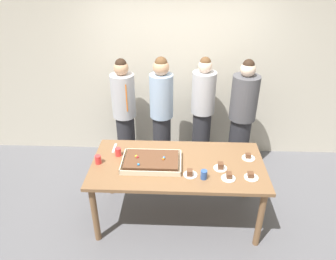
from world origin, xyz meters
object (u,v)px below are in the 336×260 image
plated_slice_far_left (220,167)px  plated_slice_center_front (251,176)px  party_table (178,170)px  person_serving_front (162,115)px  sheet_cake (152,161)px  plated_slice_near_left (229,177)px  person_far_right_suit (242,118)px  drink_cup_nearest (118,152)px  drink_cup_far_end (98,160)px  plated_slice_far_right (190,174)px  drink_cup_middle (204,175)px  cake_server_utensil (114,148)px  person_striped_tie_right (124,112)px  plated_slice_near_right (248,157)px  person_green_shirt_behind (202,112)px

plated_slice_far_left → plated_slice_center_front: bearing=-25.3°
party_table → person_serving_front: 1.04m
sheet_cake → plated_slice_near_left: 0.87m
person_far_right_suit → plated_slice_near_left: bearing=34.0°
plated_slice_far_left → drink_cup_nearest: size_ratio=1.50×
drink_cup_nearest → drink_cup_far_end: same height
plated_slice_center_front → person_far_right_suit: (0.09, 1.22, 0.07)m
party_table → plated_slice_far_right: plated_slice_far_right is taller
party_table → plated_slice_center_front: (0.78, -0.23, 0.10)m
plated_slice_far_left → person_far_right_suit: (0.40, 1.08, 0.06)m
plated_slice_near_left → drink_cup_nearest: bearing=162.9°
party_table → drink_cup_middle: 0.40m
cake_server_utensil → person_striped_tie_right: person_striped_tie_right is taller
plated_slice_far_left → drink_cup_far_end: drink_cup_far_end is taller
plated_slice_near_left → plated_slice_center_front: size_ratio=1.00×
drink_cup_middle → person_far_right_suit: 1.39m
sheet_cake → cake_server_utensil: bearing=147.4°
plated_slice_far_left → drink_cup_nearest: drink_cup_nearest is taller
drink_cup_far_end → person_striped_tie_right: 1.20m
plated_slice_center_front → drink_cup_nearest: bearing=166.4°
drink_cup_nearest → person_serving_front: 0.97m
plated_slice_far_right → person_striped_tie_right: bearing=124.0°
party_table → drink_cup_middle: drink_cup_middle is taller
plated_slice_far_right → drink_cup_far_end: 1.05m
plated_slice_near_left → drink_cup_middle: 0.27m
plated_slice_far_right → plated_slice_center_front: size_ratio=1.00×
plated_slice_near_left → plated_slice_far_right: bearing=175.2°
plated_slice_near_left → plated_slice_far_left: plated_slice_far_left is taller
plated_slice_near_left → person_far_right_suit: size_ratio=0.09×
sheet_cake → plated_slice_far_right: size_ratio=4.44×
plated_slice_near_right → drink_cup_nearest: bearing=-179.9°
party_table → drink_cup_nearest: 0.73m
party_table → plated_slice_near_right: bearing=9.4°
person_striped_tie_right → person_far_right_suit: size_ratio=0.96×
drink_cup_far_end → drink_cup_nearest: bearing=39.8°
plated_slice_near_left → person_striped_tie_right: 1.95m
party_table → person_serving_front: size_ratio=1.13×
person_green_shirt_behind → plated_slice_center_front: bearing=45.5°
sheet_cake → plated_slice_center_front: 1.09m
drink_cup_nearest → person_far_right_suit: 1.80m
plated_slice_far_left → drink_cup_middle: (-0.19, -0.18, 0.02)m
sheet_cake → drink_cup_middle: same height
plated_slice_far_left → cake_server_utensil: 1.31m
person_striped_tie_right → person_far_right_suit: (1.67, -0.17, 0.03)m
drink_cup_middle → person_striped_tie_right: 1.79m
person_serving_front → person_green_shirt_behind: (0.58, 0.18, -0.04)m
plated_slice_near_left → drink_cup_far_end: drink_cup_far_end is taller
plated_slice_near_left → drink_cup_far_end: (-1.44, 0.22, 0.03)m
plated_slice_far_right → drink_cup_nearest: (-0.84, 0.35, 0.02)m
plated_slice_near_left → person_striped_tie_right: person_striped_tie_right is taller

